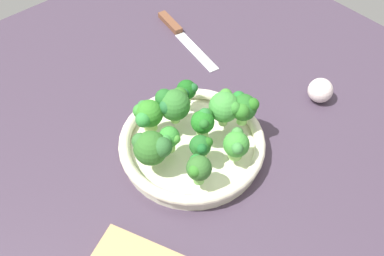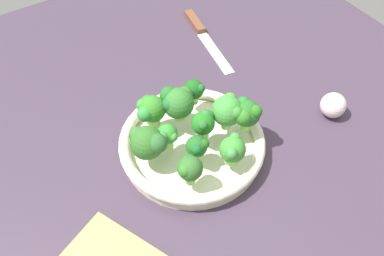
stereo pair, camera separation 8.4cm
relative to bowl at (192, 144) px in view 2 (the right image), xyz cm
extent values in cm
cube|color=#413445|center=(1.89, 3.64, -3.34)|extent=(130.00, 130.00, 2.50)
cylinder|color=#E8E6C5|center=(0.00, 0.00, -1.17)|extent=(28.46, 28.46, 1.84)
torus|color=beige|center=(0.00, 0.00, 0.88)|extent=(29.65, 29.65, 2.25)
cylinder|color=#91C362|center=(5.65, 8.14, 3.19)|extent=(1.82, 1.82, 2.38)
sphere|color=#1A5F1A|center=(5.65, 8.14, 5.75)|extent=(4.22, 4.22, 4.22)
sphere|color=#1B5627|center=(4.61, 7.40, 6.26)|extent=(2.19, 2.19, 2.19)
sphere|color=#21632D|center=(6.50, 6.96, 6.58)|extent=(1.98, 1.98, 1.98)
cylinder|color=#89C166|center=(1.45, -0.97, 3.35)|extent=(2.43, 2.43, 2.69)
sphere|color=#217420|center=(1.45, -0.97, 6.21)|extent=(4.65, 4.65, 4.65)
sphere|color=#256A25|center=(1.05, -2.22, 7.34)|extent=(1.99, 1.99, 1.99)
sphere|color=#297630|center=(2.75, -0.55, 7.36)|extent=(2.56, 2.56, 2.56)
sphere|color=#266923|center=(3.30, -0.64, 7.12)|extent=(2.33, 2.33, 2.33)
cylinder|color=#7AC35C|center=(-5.84, -8.51, 3.28)|extent=(1.99, 1.99, 2.56)
sphere|color=#336A2A|center=(-5.84, -8.51, 6.07)|extent=(4.64, 4.64, 4.64)
sphere|color=#22762A|center=(-5.36, -7.27, 6.42)|extent=(2.63, 2.63, 2.63)
sphere|color=#307A24|center=(-7.10, -8.85, 6.83)|extent=(2.41, 2.41, 2.41)
cylinder|color=#94C56A|center=(7.36, -1.27, 3.40)|extent=(1.87, 1.87, 2.80)
sphere|color=#40933B|center=(7.36, -1.27, 6.82)|extent=(6.22, 6.22, 6.22)
sphere|color=#36842E|center=(7.84, -3.53, 7.98)|extent=(2.60, 2.60, 2.60)
sphere|color=#408E32|center=(8.83, -0.06, 8.17)|extent=(2.72, 2.72, 2.72)
cylinder|color=#92CD64|center=(0.43, 5.72, 3.30)|extent=(1.89, 1.89, 2.59)
sphere|color=#33762E|center=(0.43, 5.72, 6.66)|extent=(6.35, 6.35, 6.35)
sphere|color=#236626|center=(-0.46, 7.77, 7.66)|extent=(3.78, 3.78, 3.78)
sphere|color=#246630|center=(-1.46, 5.83, 7.37)|extent=(3.06, 3.06, 3.06)
sphere|color=#2F7125|center=(2.50, 6.62, 7.33)|extent=(3.33, 3.33, 3.33)
cylinder|color=#99CC65|center=(-9.46, 0.79, 2.90)|extent=(1.96, 1.96, 1.80)
sphere|color=#2F6B26|center=(-9.46, 0.79, 5.92)|extent=(6.51, 6.51, 6.51)
sphere|color=#2D662E|center=(-8.29, -1.14, 7.06)|extent=(3.81, 3.81, 3.81)
sphere|color=#336C30|center=(-10.35, 2.69, 6.90)|extent=(3.23, 3.23, 3.23)
cylinder|color=#A1D368|center=(-4.53, 7.53, 3.25)|extent=(2.77, 2.77, 2.49)
sphere|color=#338327|center=(-4.53, 7.53, 6.29)|extent=(5.51, 5.51, 5.51)
sphere|color=#327A35|center=(-4.67, 9.15, 7.22)|extent=(2.39, 2.39, 2.39)
sphere|color=#328B39|center=(-6.59, 6.69, 6.73)|extent=(3.13, 3.13, 3.13)
sphere|color=#388B32|center=(-5.66, 8.99, 6.62)|extent=(2.91, 2.91, 2.91)
cylinder|color=#95CF66|center=(-5.13, 0.73, 3.22)|extent=(2.21, 2.21, 2.43)
sphere|color=#348B30|center=(-5.13, 0.73, 5.76)|extent=(4.08, 4.08, 4.08)
sphere|color=#408B2F|center=(-4.70, -0.82, 6.19)|extent=(1.73, 1.73, 1.73)
sphere|color=#358737|center=(-6.53, -0.11, 6.69)|extent=(2.12, 2.12, 2.12)
cylinder|color=#86C35F|center=(3.26, -8.82, 2.96)|extent=(2.75, 2.75, 1.91)
sphere|color=green|center=(3.26, -8.82, 5.54)|extent=(5.02, 5.02, 5.02)
sphere|color=#3F843A|center=(4.57, -7.67, 6.71)|extent=(2.34, 2.34, 2.34)
sphere|color=#3F8A3F|center=(1.75, -10.29, 6.89)|extent=(2.17, 2.17, 2.17)
cylinder|color=#82CB5F|center=(10.45, -3.60, 3.30)|extent=(2.15, 2.15, 2.59)
sphere|color=#276A24|center=(10.45, -3.60, 6.38)|extent=(5.46, 5.46, 5.46)
sphere|color=#22762B|center=(10.87, -1.74, 7.37)|extent=(2.77, 2.77, 2.77)
sphere|color=#307925|center=(8.74, -4.63, 7.29)|extent=(3.23, 3.23, 3.23)
sphere|color=#296F1E|center=(11.27, -5.11, 7.85)|extent=(2.61, 2.61, 2.61)
cylinder|color=#91BF66|center=(-1.75, -4.32, 2.85)|extent=(2.75, 2.75, 1.68)
sphere|color=#226325|center=(-1.75, -4.32, 5.04)|extent=(4.17, 4.17, 4.17)
sphere|color=#195F25|center=(-2.60, -5.66, 6.09)|extent=(2.01, 2.01, 2.01)
sphere|color=#21601A|center=(-0.62, -5.26, 6.08)|extent=(1.85, 1.85, 1.85)
sphere|color=#1D5F21|center=(-2.73, -4.96, 5.88)|extent=(1.89, 1.89, 1.89)
cube|color=silver|center=(21.69, 22.97, -1.89)|extent=(5.45, 17.19, 0.40)
cube|color=brown|center=(23.95, 36.08, -1.34)|extent=(3.80, 9.83, 1.50)
sphere|color=white|center=(31.37, -7.97, 0.71)|extent=(5.59, 5.59, 5.59)
camera|label=1|loc=(-36.10, -40.92, 68.92)|focal=40.48mm
camera|label=2|loc=(-29.40, -45.97, 68.92)|focal=40.48mm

